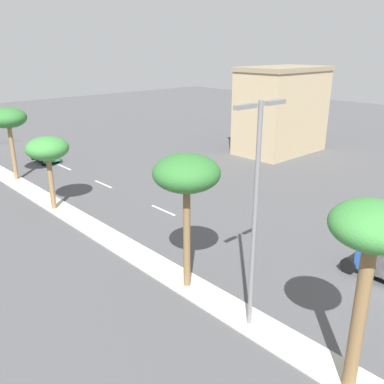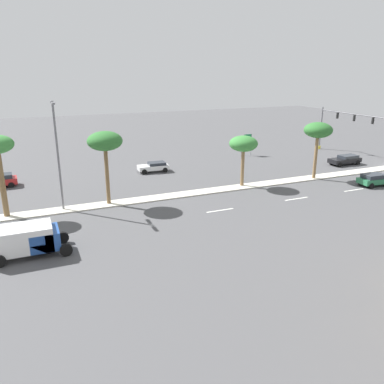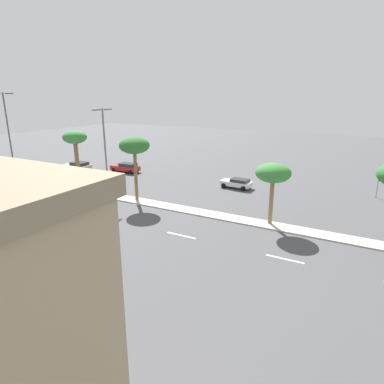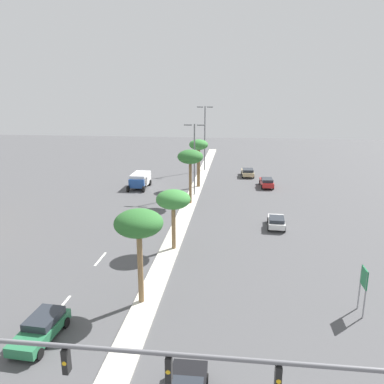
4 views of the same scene
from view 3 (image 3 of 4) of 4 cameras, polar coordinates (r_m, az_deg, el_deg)
ground_plane at (r=35.18m, az=-3.26°, el=-2.75°), size 160.00×160.00×0.00m
median_curb at (r=40.92m, az=-14.92°, el=-0.43°), size 1.80×87.55×0.12m
lane_stripe_mid at (r=25.58m, az=15.73°, el=-11.07°), size 0.20×2.80×0.01m
lane_stripe_outboard at (r=28.47m, az=-1.86°, el=-7.50°), size 0.20×2.80×0.01m
directional_road_sign at (r=43.69m, az=30.28°, el=1.93°), size 0.10×1.25×3.26m
palm_tree_center at (r=30.21m, az=13.83°, el=3.07°), size 3.16×3.16×5.65m
palm_tree_near at (r=36.55m, az=-9.91°, el=7.74°), size 3.32×3.32×7.09m
palm_tree_inboard at (r=42.92m, az=-19.55°, el=8.44°), size 2.88×2.88×7.29m
street_lamp_mid at (r=39.42m, az=-14.80°, el=7.76°), size 2.90×0.24×10.00m
street_lamp_leading at (r=52.87m, az=-29.13°, el=9.32°), size 2.90×0.24×11.73m
sedan_white_far at (r=42.73m, az=7.77°, el=1.57°), size 2.06×3.99×1.25m
sedan_red_near at (r=52.16m, az=-11.36°, el=4.21°), size 2.06×4.64×1.45m
sedan_tan_trailing at (r=55.32m, az=-19.14°, el=4.29°), size 2.27×4.54×1.40m
box_truck at (r=37.35m, az=-27.23°, el=-1.45°), size 2.62×5.57×2.21m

